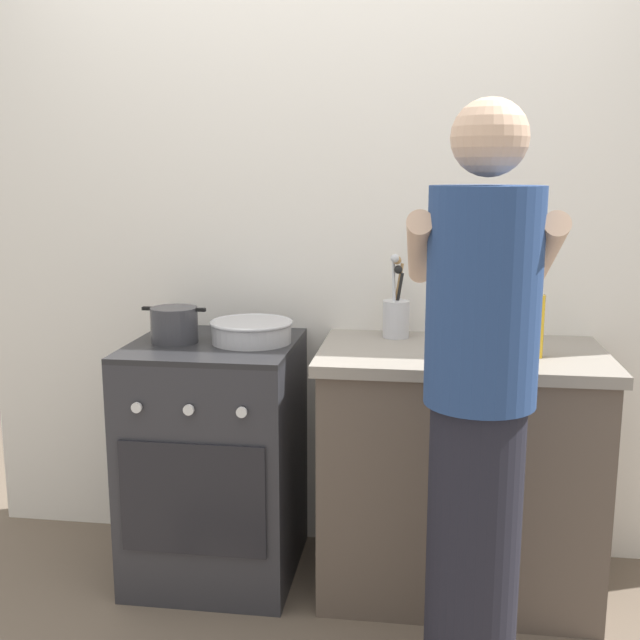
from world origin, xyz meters
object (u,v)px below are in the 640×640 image
object	(u,v)px
stove_range	(216,459)
mixing_bowl	(252,330)
utensil_crock	(396,314)
oil_bottle	(535,324)
person	(478,417)
pot	(174,325)

from	to	relation	value
stove_range	mixing_bowl	world-z (taller)	mixing_bowl
stove_range	utensil_crock	world-z (taller)	utensil_crock
mixing_bowl	oil_bottle	xyz separation A→B (m)	(0.99, -0.09, 0.07)
person	pot	bearing A→B (deg)	150.20
stove_range	oil_bottle	distance (m)	1.27
stove_range	person	size ratio (longest dim) A/B	0.53
utensil_crock	oil_bottle	distance (m)	0.54
pot	oil_bottle	xyz separation A→B (m)	(1.27, -0.05, 0.05)
utensil_crock	person	xyz separation A→B (m)	(0.26, -0.81, -0.13)
oil_bottle	utensil_crock	bearing A→B (deg)	151.79
utensil_crock	pot	bearing A→B (deg)	-165.88
mixing_bowl	person	xyz separation A→B (m)	(0.78, -0.64, -0.08)
pot	oil_bottle	world-z (taller)	oil_bottle
oil_bottle	stove_range	bearing A→B (deg)	176.62
pot	person	bearing A→B (deg)	-29.80
utensil_crock	oil_bottle	size ratio (longest dim) A/B	1.19
stove_range	mixing_bowl	distance (m)	0.51
stove_range	person	distance (m)	1.18
pot	mixing_bowl	world-z (taller)	pot
stove_range	person	world-z (taller)	person
stove_range	oil_bottle	xyz separation A→B (m)	(1.13, -0.07, 0.56)
mixing_bowl	oil_bottle	size ratio (longest dim) A/B	1.15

